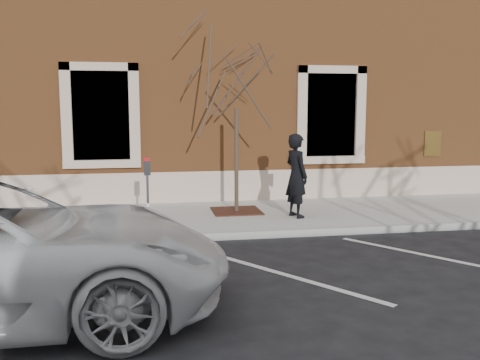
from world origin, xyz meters
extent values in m
plane|color=#28282B|center=(0.00, 0.00, 0.00)|extent=(120.00, 120.00, 0.00)
cube|color=#AAA8A0|center=(0.00, 1.75, 0.07)|extent=(40.00, 3.50, 0.15)
cube|color=#9E9E99|center=(0.00, -0.05, 0.07)|extent=(40.00, 0.12, 0.15)
cube|color=brown|center=(0.00, 7.75, 4.00)|extent=(40.00, 8.50, 8.00)
cube|color=#B9A18E|center=(0.00, 3.53, 0.55)|extent=(40.00, 0.06, 0.80)
cube|color=black|center=(-3.00, 3.65, 2.40)|extent=(1.40, 0.30, 2.20)
cube|color=#B9A18E|center=(-3.00, 3.48, 1.20)|extent=(1.90, 0.20, 0.20)
cube|color=black|center=(3.00, 3.65, 2.40)|extent=(1.40, 0.30, 2.20)
cube|color=#B9A18E|center=(3.00, 3.48, 1.20)|extent=(1.90, 0.20, 0.20)
imported|color=black|center=(1.39, 1.17, 1.09)|extent=(0.64, 0.79, 1.88)
cylinder|color=#595B60|center=(-1.91, 0.53, 0.70)|extent=(0.05, 0.05, 1.10)
cube|color=black|center=(-1.91, 0.53, 1.40)|extent=(0.13, 0.10, 0.29)
cube|color=#B60C12|center=(-1.91, 0.53, 1.57)|extent=(0.12, 0.09, 0.07)
cube|color=white|center=(-1.91, 0.48, 0.65)|extent=(0.06, 0.00, 0.08)
cube|color=#431C15|center=(0.17, 2.01, 0.16)|extent=(1.13, 1.13, 0.03)
cylinder|color=#443329|center=(0.17, 2.01, 1.37)|extent=(0.10, 0.10, 2.44)
camera|label=1|loc=(-1.95, -10.28, 2.61)|focal=40.00mm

